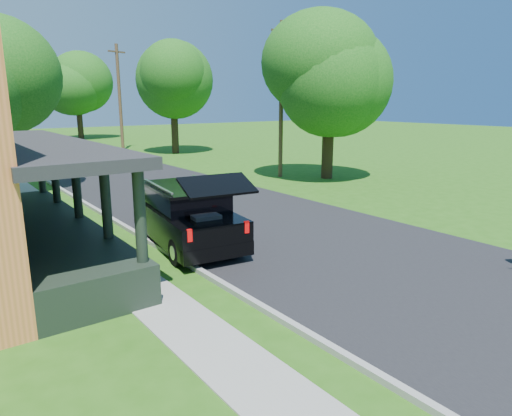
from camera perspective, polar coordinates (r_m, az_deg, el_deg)
ground at (r=12.49m, az=14.60°, el=-6.72°), size 140.00×140.00×0.00m
street at (r=29.10m, az=-17.54°, el=4.38°), size 8.00×120.00×0.02m
curb at (r=28.08m, az=-25.36°, el=3.42°), size 0.15×120.00×0.12m
sidewalk at (r=27.83m, az=-28.47°, el=3.01°), size 1.30×120.00×0.03m
black_suv at (r=13.52m, az=-8.67°, el=-0.91°), size 2.53×5.27×2.36m
tree_right_near at (r=25.36m, az=9.16°, el=16.83°), size 7.48×7.19×9.13m
tree_right_mid at (r=37.96m, az=-10.44°, el=15.70°), size 6.82×6.96×9.08m
tree_right_far at (r=55.22m, az=-21.56°, el=14.31°), size 7.39×7.48×9.57m
utility_pole_near at (r=25.56m, az=3.16°, el=13.46°), size 1.43×0.24×8.30m
utility_pole_far at (r=41.35m, az=-16.68°, el=13.21°), size 1.65×0.67×8.78m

